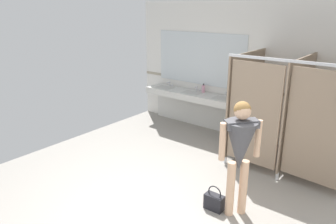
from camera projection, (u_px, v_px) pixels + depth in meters
ground_plane at (166, 212)px, 4.46m from camera, size 6.29×6.85×0.10m
wall_back at (267, 74)px, 6.39m from camera, size 6.29×0.12×2.77m
wall_back_tile_band at (264, 91)px, 6.44m from camera, size 6.29×0.01×0.06m
vanity_counter at (194, 101)px, 7.34m from camera, size 2.34×0.52×0.94m
mirror_panel at (200, 59)px, 7.18m from camera, size 2.24×0.02×1.15m
bathroom_stalls at (294, 113)px, 5.25m from camera, size 1.95×1.44×1.94m
person_standing at (240, 146)px, 4.06m from camera, size 0.56×0.56×1.57m
handbag at (214, 201)px, 4.42m from camera, size 0.26×0.14×0.36m
soap_dispenser at (203, 89)px, 7.19m from camera, size 0.07×0.07×0.20m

